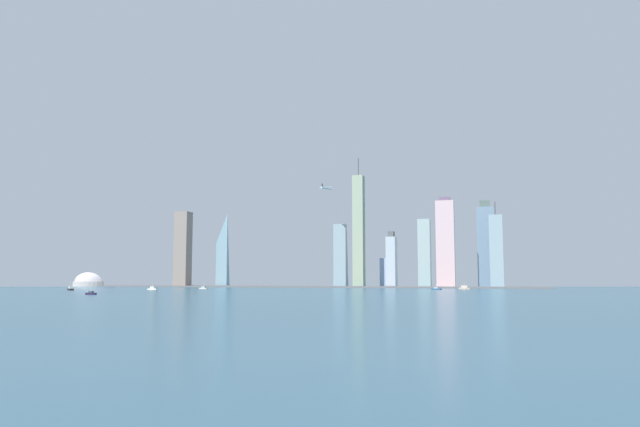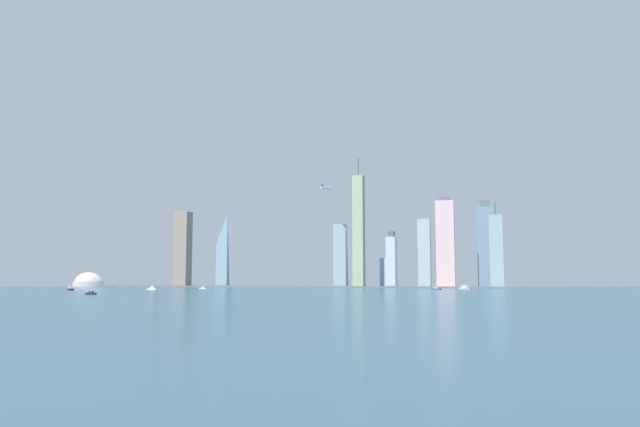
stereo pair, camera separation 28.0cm
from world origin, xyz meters
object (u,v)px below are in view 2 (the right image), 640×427
(channel_buoy_1, at_px, (181,288))
(skyscraper_8, at_px, (183,249))
(boat_3, at_px, (436,289))
(skyscraper_1, at_px, (392,261))
(observation_tower, at_px, (157,184))
(stadium_dome, at_px, (94,282))
(boat_4, at_px, (464,288))
(boat_1, at_px, (152,289))
(skyscraper_7, at_px, (496,251))
(boat_2, at_px, (70,289))
(skyscraper_4, at_px, (224,250))
(skyscraper_5, at_px, (424,253))
(skyscraper_6, at_px, (486,246))
(skyscraper_0, at_px, (341,255))
(skyscraper_9, at_px, (190,271))
(skyscraper_10, at_px, (388,272))
(boat_5, at_px, (204,288))
(skyscraper_3, at_px, (445,243))
(airplane, at_px, (327,188))
(boat_0, at_px, (91,293))
(skyscraper_2, at_px, (359,231))

(channel_buoy_1, bearing_deg, skyscraper_8, 117.78)
(channel_buoy_1, bearing_deg, boat_3, 7.83)
(skyscraper_1, bearing_deg, observation_tower, -176.84)
(stadium_dome, distance_m, boat_4, 620.88)
(stadium_dome, relative_size, boat_4, 3.81)
(boat_1, bearing_deg, boat_3, -166.23)
(skyscraper_7, xyz_separation_m, boat_2, (-504.17, -325.95, -53.58))
(skyscraper_4, height_order, skyscraper_5, skyscraper_4)
(skyscraper_6, bearing_deg, skyscraper_0, -175.29)
(skyscraper_6, height_order, boat_2, skyscraper_6)
(skyscraper_9, relative_size, boat_4, 2.81)
(skyscraper_10, relative_size, boat_5, 3.27)
(observation_tower, relative_size, skyscraper_1, 3.94)
(skyscraper_8, xyz_separation_m, boat_3, (413.00, -103.48, -59.54))
(observation_tower, xyz_separation_m, skyscraper_0, (306.51, 69.86, -122.31))
(skyscraper_10, height_order, boat_1, skyscraper_10)
(skyscraper_7, bearing_deg, skyscraper_3, -152.89)
(skyscraper_6, xyz_separation_m, airplane, (-242.08, -77.37, 90.98))
(observation_tower, relative_size, boat_0, 31.83)
(skyscraper_8, relative_size, boat_2, 7.90)
(skyscraper_0, relative_size, boat_3, 9.26)
(observation_tower, bearing_deg, boat_3, -14.66)
(boat_0, bearing_deg, skyscraper_6, -121.80)
(skyscraper_8, bearing_deg, boat_5, -52.26)
(skyscraper_1, distance_m, skyscraper_6, 158.35)
(boat_5, height_order, channel_buoy_1, boat_5)
(skyscraper_5, relative_size, skyscraper_9, 2.04)
(boat_4, bearing_deg, skyscraper_3, -11.48)
(stadium_dome, bearing_deg, skyscraper_0, 11.48)
(skyscraper_3, bearing_deg, skyscraper_5, 127.95)
(observation_tower, height_order, skyscraper_10, observation_tower)
(skyscraper_1, height_order, skyscraper_10, skyscraper_1)
(skyscraper_2, distance_m, airplane, 85.71)
(skyscraper_7, height_order, boat_3, skyscraper_7)
(skyscraper_9, bearing_deg, skyscraper_10, -0.80)
(skyscraper_10, height_order, channel_buoy_1, skyscraper_10)
(skyscraper_10, xyz_separation_m, boat_5, (-212.03, -249.03, -22.17))
(boat_0, relative_size, boat_4, 0.57)
(boat_5, bearing_deg, skyscraper_2, -111.20)
(skyscraper_9, distance_m, boat_0, 539.50)
(boat_2, relative_size, channel_buoy_1, 7.23)
(channel_buoy_1, bearing_deg, boat_1, -105.12)
(skyscraper_1, relative_size, boat_2, 5.59)
(skyscraper_4, relative_size, boat_0, 11.79)
(skyscraper_10, distance_m, boat_5, 327.82)
(skyscraper_5, relative_size, channel_buoy_1, 50.35)
(skyscraper_2, distance_m, boat_3, 228.06)
(skyscraper_0, bearing_deg, skyscraper_7, -4.55)
(boat_0, bearing_deg, skyscraper_8, -69.90)
(boat_1, bearing_deg, skyscraper_1, -139.62)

